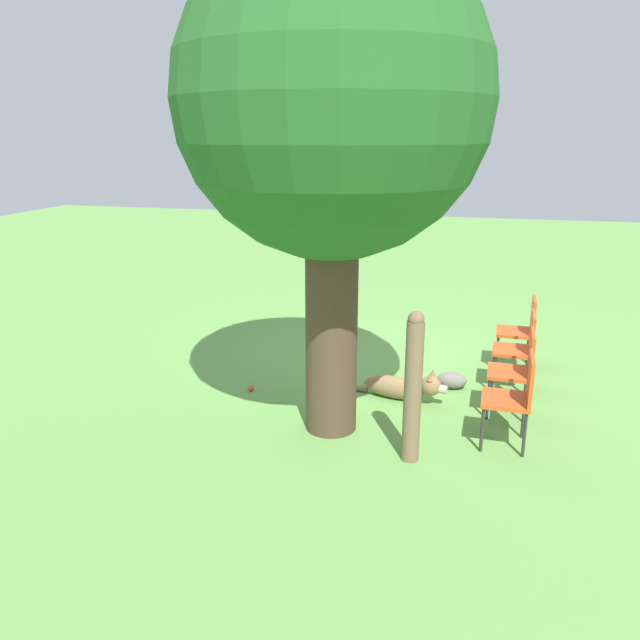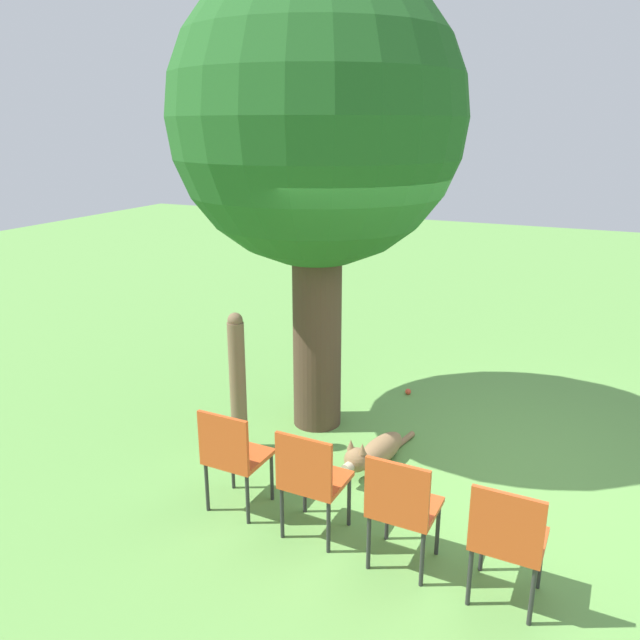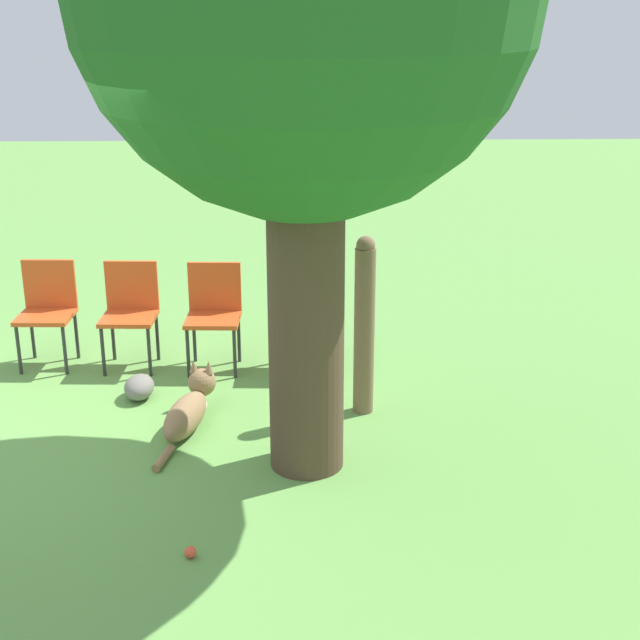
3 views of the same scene
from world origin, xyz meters
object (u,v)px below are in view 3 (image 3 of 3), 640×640
at_px(red_chair_3, 298,310).
at_px(tennis_ball, 190,552).
at_px(red_chair_2, 214,308).
at_px(dog, 189,408).
at_px(fence_post, 364,325).
at_px(red_chair_0, 48,306).
at_px(red_chair_1, 130,307).

height_order(red_chair_3, tennis_ball, red_chair_3).
bearing_deg(red_chair_2, red_chair_3, 87.38).
height_order(dog, fence_post, fence_post).
xyz_separation_m(red_chair_0, red_chair_3, (0.18, 2.10, 0.00)).
height_order(fence_post, red_chair_2, fence_post).
relative_size(red_chair_3, tennis_ball, 12.89).
bearing_deg(red_chair_1, dog, 28.92).
relative_size(red_chair_1, tennis_ball, 12.89).
height_order(dog, red_chair_1, red_chair_1).
distance_m(dog, fence_post, 1.40).
bearing_deg(fence_post, red_chair_2, -128.24).
bearing_deg(fence_post, red_chair_0, -112.08).
xyz_separation_m(red_chair_0, tennis_ball, (2.91, 1.49, -0.48)).
relative_size(red_chair_2, red_chair_3, 1.00).
height_order(red_chair_1, tennis_ball, red_chair_1).
relative_size(dog, tennis_ball, 17.30).
bearing_deg(dog, tennis_ball, -161.65).
bearing_deg(red_chair_2, fence_post, 53.95).
xyz_separation_m(dog, red_chair_1, (-1.20, -0.61, 0.37)).
relative_size(red_chair_0, red_chair_3, 1.00).
bearing_deg(fence_post, red_chair_3, -151.19).
bearing_deg(tennis_ball, dog, -173.77).
bearing_deg(tennis_ball, red_chair_2, -178.24).
height_order(fence_post, tennis_ball, fence_post).
distance_m(red_chair_0, red_chair_2, 1.40).
distance_m(red_chair_0, tennis_ball, 3.31).
distance_m(dog, red_chair_2, 1.21).
bearing_deg(dog, fence_post, -68.29).
bearing_deg(red_chair_0, red_chair_2, 87.38).
xyz_separation_m(fence_post, red_chair_3, (-0.87, -0.48, -0.17)).
xyz_separation_m(red_chair_3, tennis_ball, (2.74, -0.61, -0.48)).
distance_m(red_chair_1, tennis_ball, 3.00).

